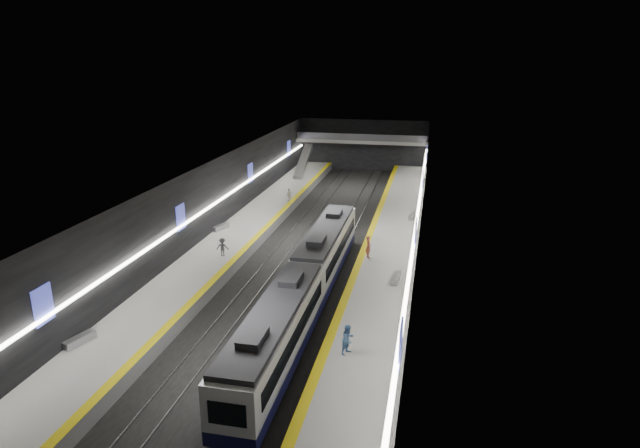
% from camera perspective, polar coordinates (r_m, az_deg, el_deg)
% --- Properties ---
extents(ground, '(70.00, 70.00, 0.00)m').
position_cam_1_polar(ground, '(52.52, -0.58, -2.12)').
color(ground, black).
rests_on(ground, ground).
extents(ceiling, '(20.00, 70.00, 0.04)m').
position_cam_1_polar(ceiling, '(50.35, -0.61, 6.46)').
color(ceiling, beige).
rests_on(ceiling, wall_left).
extents(wall_left, '(0.04, 70.00, 8.00)m').
position_cam_1_polar(wall_left, '(54.30, -10.96, 2.65)').
color(wall_left, black).
rests_on(wall_left, ground).
extents(wall_right, '(0.04, 70.00, 8.00)m').
position_cam_1_polar(wall_right, '(50.13, 10.63, 1.39)').
color(wall_right, black).
rests_on(wall_right, ground).
extents(wall_back, '(20.00, 0.04, 8.00)m').
position_cam_1_polar(wall_back, '(85.00, 4.65, 8.37)').
color(wall_back, black).
rests_on(wall_back, ground).
extents(platform_left, '(5.00, 70.00, 1.00)m').
position_cam_1_polar(platform_left, '(54.41, -8.32, -1.04)').
color(platform_left, slate).
rests_on(platform_left, ground).
extents(tile_surface_left, '(5.00, 70.00, 0.02)m').
position_cam_1_polar(tile_surface_left, '(54.25, -8.34, -0.53)').
color(tile_surface_left, '#9D9D98').
rests_on(tile_surface_left, platform_left).
extents(tactile_strip_left, '(0.60, 70.00, 0.02)m').
position_cam_1_polar(tactile_strip_left, '(53.54, -6.13, -0.68)').
color(tactile_strip_left, yellow).
rests_on(tactile_strip_left, platform_left).
extents(platform_right, '(5.00, 70.00, 1.00)m').
position_cam_1_polar(platform_right, '(51.32, 7.62, -2.18)').
color(platform_right, slate).
rests_on(platform_right, ground).
extents(tile_surface_right, '(5.00, 70.00, 0.02)m').
position_cam_1_polar(tile_surface_right, '(51.15, 7.64, -1.64)').
color(tile_surface_right, '#9D9D98').
rests_on(tile_surface_right, platform_right).
extents(tactile_strip_right, '(0.60, 70.00, 0.02)m').
position_cam_1_polar(tactile_strip_right, '(51.34, 5.19, -1.47)').
color(tactile_strip_right, yellow).
rests_on(tactile_strip_right, platform_right).
extents(rails, '(6.52, 70.00, 0.12)m').
position_cam_1_polar(rails, '(52.50, -0.58, -2.06)').
color(rails, gray).
rests_on(rails, ground).
extents(train, '(2.69, 30.05, 3.60)m').
position_cam_1_polar(train, '(38.42, -1.59, -6.36)').
color(train, '#10113B').
rests_on(train, ground).
extents(ad_posters, '(19.94, 53.50, 2.20)m').
position_cam_1_polar(ad_posters, '(52.10, -0.36, 2.90)').
color(ad_posters, '#444BCC').
rests_on(ad_posters, wall_left).
extents(cove_light_left, '(0.25, 68.60, 0.12)m').
position_cam_1_polar(cove_light_left, '(54.28, -10.75, 2.43)').
color(cove_light_left, white).
rests_on(cove_light_left, wall_left).
extents(cove_light_right, '(0.25, 68.60, 0.12)m').
position_cam_1_polar(cove_light_right, '(50.19, 10.39, 1.19)').
color(cove_light_right, white).
rests_on(cove_light_right, wall_right).
extents(mezzanine_bridge, '(20.00, 3.00, 1.50)m').
position_cam_1_polar(mezzanine_bridge, '(82.81, 4.47, 8.85)').
color(mezzanine_bridge, gray).
rests_on(mezzanine_bridge, wall_left).
extents(escalator, '(1.20, 7.50, 3.92)m').
position_cam_1_polar(escalator, '(77.85, -1.78, 6.72)').
color(escalator, '#99999E').
rests_on(escalator, platform_left).
extents(bench_left_near, '(1.16, 2.11, 0.50)m').
position_cam_1_polar(bench_left_near, '(36.38, -24.28, -11.21)').
color(bench_left_near, '#99999E').
rests_on(bench_left_near, platform_left).
extents(bench_left_far, '(1.19, 2.04, 0.48)m').
position_cam_1_polar(bench_left_far, '(54.36, -10.55, -0.35)').
color(bench_left_far, '#99999E').
rests_on(bench_left_far, platform_left).
extents(bench_right_near, '(0.70, 2.05, 0.49)m').
position_cam_1_polar(bench_right_near, '(42.07, 8.10, -5.73)').
color(bench_right_near, '#99999E').
rests_on(bench_right_near, platform_right).
extents(bench_right_far, '(0.97, 2.04, 0.48)m').
position_cam_1_polar(bench_right_far, '(57.97, 9.91, 0.84)').
color(bench_right_far, '#99999E').
rests_on(bench_right_far, platform_right).
extents(passenger_right_a, '(0.71, 0.84, 1.95)m').
position_cam_1_polar(passenger_right_a, '(46.17, 5.17, -2.46)').
color(passenger_right_a, '#D0654E').
rests_on(passenger_right_a, platform_right).
extents(passenger_right_b, '(1.05, 1.13, 1.85)m').
position_cam_1_polar(passenger_right_b, '(32.03, 3.02, -12.21)').
color(passenger_right_b, '#517DAF').
rests_on(passenger_right_b, platform_right).
extents(passenger_left_a, '(0.65, 0.98, 1.54)m').
position_cam_1_polar(passenger_left_a, '(63.73, -3.30, 3.13)').
color(passenger_left_a, beige).
rests_on(passenger_left_a, platform_left).
extents(passenger_left_b, '(1.15, 0.79, 1.64)m').
position_cam_1_polar(passenger_left_b, '(47.16, -10.35, -2.44)').
color(passenger_left_b, '#46454E').
rests_on(passenger_left_b, platform_left).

